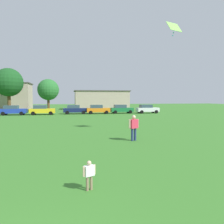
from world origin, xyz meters
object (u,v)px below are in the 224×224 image
object	(u,v)px
parked_car_navy_2	(75,109)
parked_car_white_5	(147,109)
adult_bystander	(134,126)
parked_car_yellow_1	(42,110)
child_kite_flyer	(89,173)
parked_car_orange_3	(98,109)
parked_car_green_4	(121,109)
parked_car_blue_0	(13,110)
tree_far_right	(48,90)
kite	(174,27)
tree_center	(9,82)

from	to	relation	value
parked_car_navy_2	parked_car_white_5	xyz separation A→B (m)	(13.91, -0.53, 0.00)
adult_bystander	parked_car_yellow_1	world-z (taller)	adult_bystander
child_kite_flyer	parked_car_orange_3	distance (m)	34.27
parked_car_green_4	parked_car_white_5	xyz separation A→B (m)	(5.02, -0.56, 0.00)
adult_bystander	parked_car_blue_0	xyz separation A→B (m)	(-13.92, 26.10, -0.18)
parked_car_navy_2	tree_far_right	xyz separation A→B (m)	(-5.33, 7.06, 3.84)
parked_car_white_5	tree_far_right	xyz separation A→B (m)	(-19.23, 7.59, 3.84)
parked_car_yellow_1	tree_far_right	size ratio (longest dim) A/B	0.62
kite	adult_bystander	bearing A→B (deg)	-149.82
parked_car_yellow_1	parked_car_orange_3	size ratio (longest dim) A/B	1.00
child_kite_flyer	tree_far_right	xyz separation A→B (m)	(-5.00, 41.36, 4.14)
parked_car_navy_2	parked_car_green_4	size ratio (longest dim) A/B	1.00
tree_far_right	parked_car_orange_3	bearing A→B (deg)	-37.72
adult_bystander	tree_center	bearing A→B (deg)	92.66
parked_car_green_4	parked_car_white_5	world-z (taller)	same
parked_car_blue_0	parked_car_orange_3	xyz separation A→B (m)	(14.80, 0.37, 0.00)
parked_car_blue_0	kite	bearing A→B (deg)	-53.04
parked_car_green_4	kite	bearing A→B (deg)	-93.65
parked_car_white_5	tree_far_right	distance (m)	21.03
tree_center	parked_car_yellow_1	bearing A→B (deg)	-48.95
child_kite_flyer	parked_car_orange_3	bearing A→B (deg)	58.50
parked_car_navy_2	parked_car_orange_3	distance (m)	4.24
parked_car_green_4	tree_center	xyz separation A→B (m)	(-22.22, 7.86, 5.33)
parked_car_yellow_1	parked_car_white_5	world-z (taller)	same
parked_car_orange_3	adult_bystander	bearing A→B (deg)	-91.91
child_kite_flyer	parked_car_navy_2	world-z (taller)	parked_car_navy_2
kite	parked_car_orange_3	distance (m)	25.53
parked_car_orange_3	parked_car_white_5	xyz separation A→B (m)	(9.68, -0.19, 0.00)
tree_center	tree_far_right	bearing A→B (deg)	-5.99
parked_car_blue_0	parked_car_yellow_1	world-z (taller)	same
parked_car_navy_2	parked_car_green_4	xyz separation A→B (m)	(8.89, 0.03, 0.00)
parked_car_navy_2	tree_center	xyz separation A→B (m)	(-13.33, 7.89, 5.33)
parked_car_yellow_1	child_kite_flyer	bearing A→B (deg)	-80.84
child_kite_flyer	parked_car_yellow_1	xyz separation A→B (m)	(-5.39, 33.46, 0.30)
child_kite_flyer	parked_car_blue_0	xyz separation A→B (m)	(-10.23, 33.60, 0.30)
parked_car_blue_0	parked_car_green_4	xyz separation A→B (m)	(19.46, 0.74, 0.00)
tree_far_right	child_kite_flyer	bearing A→B (deg)	-83.11
parked_car_blue_0	parked_car_green_4	size ratio (longest dim) A/B	1.00
parked_car_yellow_1	kite	bearing A→B (deg)	-61.11
parked_car_yellow_1	parked_car_orange_3	xyz separation A→B (m)	(9.96, 0.50, 0.00)
parked_car_navy_2	kite	bearing A→B (deg)	-73.34
tree_far_right	parked_car_navy_2	bearing A→B (deg)	-52.94
parked_car_yellow_1	parked_car_green_4	xyz separation A→B (m)	(14.62, 0.87, 0.00)
parked_car_blue_0	parked_car_white_5	xyz separation A→B (m)	(24.47, 0.17, 0.00)
parked_car_navy_2	child_kite_flyer	bearing A→B (deg)	-90.56
parked_car_orange_3	tree_center	xyz separation A→B (m)	(-17.56, 8.23, 5.33)
adult_bystander	parked_car_white_5	size ratio (longest dim) A/B	0.41
parked_car_navy_2	tree_center	world-z (taller)	tree_center
parked_car_green_4	tree_center	size ratio (longest dim) A/B	0.47
parked_car_white_5	parked_car_green_4	bearing A→B (deg)	173.58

